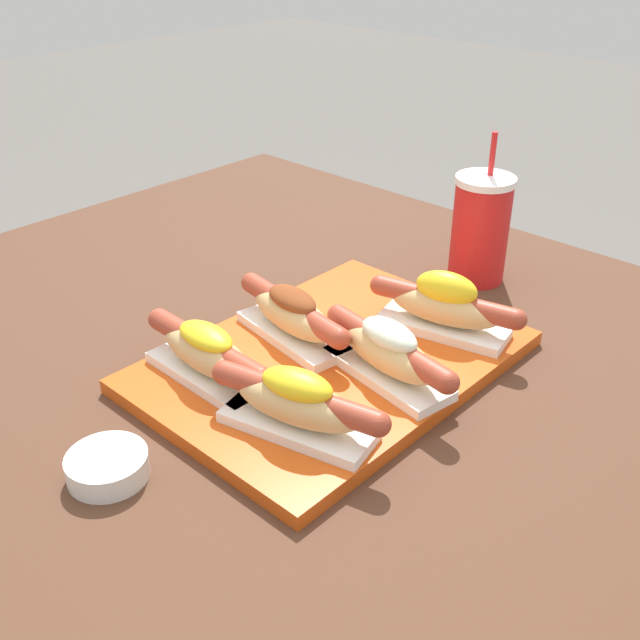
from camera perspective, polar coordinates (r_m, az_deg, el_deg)
The scene contains 9 objects.
patio_table at distance 1.21m, azimuth -2.91°, elevation -16.37°, with size 1.03×1.13×0.76m.
serving_tray at distance 0.89m, azimuth 0.94°, elevation -3.17°, with size 0.44×0.31×0.02m.
hot_dog_0 at distance 0.75m, azimuth -1.73°, elevation -6.34°, with size 0.10×0.20×0.07m.
hot_dog_1 at distance 0.83m, azimuth 5.23°, elevation -2.44°, with size 0.08×0.20×0.07m.
hot_dog_2 at distance 0.93m, azimuth 9.50°, elevation 1.10°, with size 0.09×0.20×0.08m.
hot_dog_3 at distance 0.84m, azimuth -8.59°, elevation -2.51°, with size 0.06×0.20×0.07m.
hot_dog_4 at distance 0.91m, azimuth -2.11°, elevation 0.41°, with size 0.08×0.20×0.07m.
sauce_bowl at distance 0.76m, azimuth -15.90°, elevation -10.58°, with size 0.08×0.08×0.02m.
drink_cup at distance 1.10m, azimuth 12.12°, elevation 6.82°, with size 0.08×0.08×0.22m.
Camera 1 is at (-0.57, -0.62, 1.25)m, focal length 42.00 mm.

